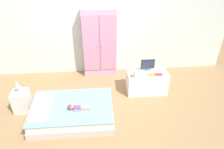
% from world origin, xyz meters
% --- Properties ---
extents(ground_plane, '(10.00, 10.00, 0.02)m').
position_xyz_m(ground_plane, '(0.00, 0.00, -0.01)').
color(ground_plane, '#99754C').
extents(back_wall, '(6.40, 0.05, 2.70)m').
position_xyz_m(back_wall, '(0.00, 1.57, 1.35)').
color(back_wall, silver).
rests_on(back_wall, ground_plane).
extents(bed, '(1.46, 0.99, 0.29)m').
position_xyz_m(bed, '(-0.40, -0.11, 0.14)').
color(bed, beige).
rests_on(bed, ground_plane).
extents(pillow, '(0.31, 0.71, 0.05)m').
position_xyz_m(pillow, '(-0.94, -0.11, 0.31)').
color(pillow, white).
rests_on(pillow, bed).
extents(doll, '(0.39, 0.14, 0.10)m').
position_xyz_m(doll, '(-0.35, -0.21, 0.33)').
color(doll, '#6B4CB2').
rests_on(doll, bed).
extents(nightstand, '(0.30, 0.30, 0.43)m').
position_xyz_m(nightstand, '(-1.38, 0.18, 0.21)').
color(nightstand, silver).
rests_on(nightstand, ground_plane).
extents(table_lamp, '(0.11, 0.11, 0.25)m').
position_xyz_m(table_lamp, '(-1.38, 0.18, 0.60)').
color(table_lamp, '#B7B2AD').
rests_on(table_lamp, nightstand).
extents(wardrobe, '(0.77, 0.28, 1.60)m').
position_xyz_m(wardrobe, '(0.15, 1.40, 0.80)').
color(wardrobe, '#E599BC').
rests_on(wardrobe, ground_plane).
extents(tv_stand, '(0.84, 0.43, 0.47)m').
position_xyz_m(tv_stand, '(1.12, 0.60, 0.23)').
color(tv_stand, white).
rests_on(tv_stand, ground_plane).
extents(tv_monitor, '(0.28, 0.10, 0.27)m').
position_xyz_m(tv_monitor, '(1.12, 0.67, 0.62)').
color(tv_monitor, '#99999E').
rests_on(tv_monitor, tv_stand).
extents(rocking_horse_toy, '(0.11, 0.04, 0.13)m').
position_xyz_m(rocking_horse_toy, '(0.80, 0.47, 0.53)').
color(rocking_horse_toy, '#8E6642').
rests_on(rocking_horse_toy, tv_stand).
extents(book_orange, '(0.13, 0.09, 0.02)m').
position_xyz_m(book_orange, '(1.18, 0.50, 0.48)').
color(book_orange, orange).
rests_on(book_orange, tv_stand).
extents(book_red, '(0.16, 0.10, 0.02)m').
position_xyz_m(book_red, '(1.32, 0.50, 0.48)').
color(book_red, '#CC3838').
rests_on(book_red, tv_stand).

